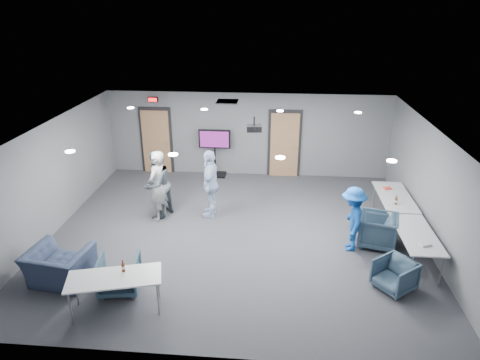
# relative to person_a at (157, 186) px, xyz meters

# --- Properties ---
(floor) EXTENTS (9.00, 9.00, 0.00)m
(floor) POSITION_rel_person_a_xyz_m (2.08, -0.63, -0.94)
(floor) COLOR #3A3C42
(floor) RESTS_ON ground
(ceiling) EXTENTS (9.00, 9.00, 0.00)m
(ceiling) POSITION_rel_person_a_xyz_m (2.08, -0.63, 1.76)
(ceiling) COLOR silver
(ceiling) RESTS_ON wall_back
(wall_back) EXTENTS (9.00, 0.02, 2.70)m
(wall_back) POSITION_rel_person_a_xyz_m (2.08, 3.37, 0.41)
(wall_back) COLOR slate
(wall_back) RESTS_ON floor
(wall_front) EXTENTS (9.00, 0.02, 2.70)m
(wall_front) POSITION_rel_person_a_xyz_m (2.08, -4.63, 0.41)
(wall_front) COLOR slate
(wall_front) RESTS_ON floor
(wall_left) EXTENTS (0.02, 8.00, 2.70)m
(wall_left) POSITION_rel_person_a_xyz_m (-2.42, -0.63, 0.41)
(wall_left) COLOR slate
(wall_left) RESTS_ON floor
(wall_right) EXTENTS (0.02, 8.00, 2.70)m
(wall_right) POSITION_rel_person_a_xyz_m (6.58, -0.63, 0.41)
(wall_right) COLOR slate
(wall_right) RESTS_ON floor
(door_left) EXTENTS (1.06, 0.17, 2.24)m
(door_left) POSITION_rel_person_a_xyz_m (-0.91, 3.32, 0.13)
(door_left) COLOR black
(door_left) RESTS_ON wall_back
(door_right) EXTENTS (1.06, 0.17, 2.24)m
(door_right) POSITION_rel_person_a_xyz_m (3.29, 3.32, 0.13)
(door_right) COLOR black
(door_right) RESTS_ON wall_back
(exit_sign) EXTENTS (0.32, 0.08, 0.16)m
(exit_sign) POSITION_rel_person_a_xyz_m (-0.92, 3.30, 1.51)
(exit_sign) COLOR black
(exit_sign) RESTS_ON wall_back
(hvac_diffuser) EXTENTS (0.60, 0.60, 0.03)m
(hvac_diffuser) POSITION_rel_person_a_xyz_m (1.58, 2.17, 1.75)
(hvac_diffuser) COLOR black
(hvac_diffuser) RESTS_ON ceiling
(downlights) EXTENTS (6.18, 3.78, 0.02)m
(downlights) POSITION_rel_person_a_xyz_m (2.08, -0.63, 1.75)
(downlights) COLOR white
(downlights) RESTS_ON ceiling
(person_a) EXTENTS (0.59, 0.76, 1.88)m
(person_a) POSITION_rel_person_a_xyz_m (0.00, 0.00, 0.00)
(person_a) COLOR #939694
(person_a) RESTS_ON floor
(person_b) EXTENTS (1.01, 1.10, 1.83)m
(person_b) POSITION_rel_person_a_xyz_m (-0.05, 0.15, -0.02)
(person_b) COLOR #505860
(person_b) RESTS_ON floor
(person_c) EXTENTS (0.49, 1.09, 1.83)m
(person_c) POSITION_rel_person_a_xyz_m (1.33, 0.32, -0.02)
(person_c) COLOR #C6DDFF
(person_c) RESTS_ON floor
(person_d) EXTENTS (0.66, 1.04, 1.54)m
(person_d) POSITION_rel_person_a_xyz_m (4.78, -1.09, -0.17)
(person_d) COLOR #1A54AF
(person_d) RESTS_ON floor
(chair_right_b) EXTENTS (1.04, 1.02, 0.78)m
(chair_right_b) POSITION_rel_person_a_xyz_m (5.43, -0.87, -0.55)
(chair_right_b) COLOR #354A5C
(chair_right_b) RESTS_ON floor
(chair_right_c) EXTENTS (0.97, 0.97, 0.64)m
(chair_right_c) POSITION_rel_person_a_xyz_m (5.43, -2.54, -0.62)
(chair_right_c) COLOR #3B5267
(chair_right_c) RESTS_ON floor
(chair_front_a) EXTENTS (0.89, 0.91, 0.73)m
(chair_front_a) POSITION_rel_person_a_xyz_m (-0.00, -3.03, -0.57)
(chair_front_a) COLOR #3A5265
(chair_front_a) RESTS_ON floor
(chair_front_b) EXTENTS (1.30, 1.17, 0.76)m
(chair_front_b) POSITION_rel_person_a_xyz_m (-1.28, -2.90, -0.56)
(chair_front_b) COLOR #34405A
(chair_front_b) RESTS_ON floor
(table_right_a) EXTENTS (0.79, 1.90, 0.73)m
(table_right_a) POSITION_rel_person_a_xyz_m (6.08, 0.35, -0.25)
(table_right_a) COLOR silver
(table_right_a) RESTS_ON floor
(table_right_b) EXTENTS (0.75, 1.80, 0.73)m
(table_right_b) POSITION_rel_person_a_xyz_m (6.08, -1.55, -0.25)
(table_right_b) COLOR silver
(table_right_b) RESTS_ON floor
(table_front_left) EXTENTS (1.80, 1.11, 0.73)m
(table_front_left) POSITION_rel_person_a_xyz_m (0.16, -3.63, -0.26)
(table_front_left) COLOR silver
(table_front_left) RESTS_ON floor
(bottle_front) EXTENTS (0.06, 0.06, 0.25)m
(bottle_front) POSITION_rel_person_a_xyz_m (0.27, -3.45, -0.12)
(bottle_front) COLOR #55210E
(bottle_front) RESTS_ON table_front_left
(bottle_right) EXTENTS (0.06, 0.06, 0.25)m
(bottle_right) POSITION_rel_person_a_xyz_m (5.98, -0.14, -0.12)
(bottle_right) COLOR #55210E
(bottle_right) RESTS_ON table_right_a
(snack_box) EXTENTS (0.23, 0.18, 0.04)m
(snack_box) POSITION_rel_person_a_xyz_m (5.99, 0.79, -0.19)
(snack_box) COLOR #DF4337
(snack_box) RESTS_ON table_right_a
(wrapper) EXTENTS (0.24, 0.20, 0.05)m
(wrapper) POSITION_rel_person_a_xyz_m (6.11, -2.03, -0.19)
(wrapper) COLOR silver
(wrapper) RESTS_ON table_right_b
(tv_stand) EXTENTS (1.02, 0.48, 1.56)m
(tv_stand) POSITION_rel_person_a_xyz_m (1.05, 3.11, -0.05)
(tv_stand) COLOR black
(tv_stand) RESTS_ON floor
(projector) EXTENTS (0.40, 0.38, 0.36)m
(projector) POSITION_rel_person_a_xyz_m (2.45, 0.48, 1.46)
(projector) COLOR black
(projector) RESTS_ON ceiling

